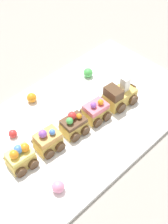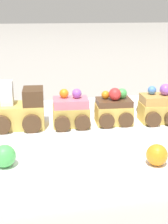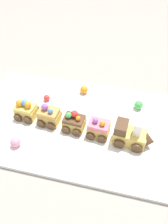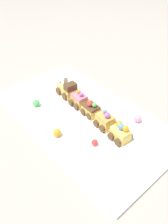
{
  "view_description": "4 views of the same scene",
  "coord_description": "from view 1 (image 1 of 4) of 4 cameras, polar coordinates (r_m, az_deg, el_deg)",
  "views": [
    {
      "loc": [
        -0.38,
        -0.42,
        0.64
      ],
      "look_at": [
        0.03,
        -0.01,
        0.04
      ],
      "focal_mm": 50.0,
      "sensor_mm": 36.0,
      "label": 1
    },
    {
      "loc": [
        0.13,
        0.48,
        0.2
      ],
      "look_at": [
        0.03,
        -0.03,
        0.03
      ],
      "focal_mm": 50.0,
      "sensor_mm": 36.0,
      "label": 2
    },
    {
      "loc": [
        0.1,
        -0.44,
        0.53
      ],
      "look_at": [
        -0.01,
        0.02,
        0.04
      ],
      "focal_mm": 35.0,
      "sensor_mm": 36.0,
      "label": 3
    },
    {
      "loc": [
        -0.5,
        0.42,
        0.56
      ],
      "look_at": [
        -0.03,
        0.02,
        0.05
      ],
      "focal_mm": 35.0,
      "sensor_mm": 36.0,
      "label": 4
    }
  ],
  "objects": [
    {
      "name": "gumball_pink",
      "position": [
        0.72,
        -4.76,
        -13.44
      ],
      "size": [
        0.03,
        0.03,
        0.03
      ],
      "primitive_type": "sphere",
      "color": "pink",
      "rests_on": "display_board"
    },
    {
      "name": "gumball_red",
      "position": [
        0.83,
        -12.89,
        -3.88
      ],
      "size": [
        0.02,
        0.02,
        0.02
      ],
      "primitive_type": "sphere",
      "color": "red",
      "rests_on": "display_board"
    },
    {
      "name": "cake_car_strawberry",
      "position": [
        0.84,
        2.17,
        0.12
      ],
      "size": [
        0.07,
        0.07,
        0.06
      ],
      "rotation": [
        0.0,
        0.0,
        -0.08
      ],
      "color": "#E0BC56",
      "rests_on": "display_board"
    },
    {
      "name": "display_board",
      "position": [
        0.85,
        -1.74,
        -1.97
      ],
      "size": [
        0.72,
        0.39,
        0.01
      ],
      "primitive_type": "cube",
      "color": "white",
      "rests_on": "ground_plane"
    },
    {
      "name": "cake_car_chocolate",
      "position": [
        0.81,
        -1.93,
        -2.39
      ],
      "size": [
        0.07,
        0.07,
        0.07
      ],
      "rotation": [
        0.0,
        0.0,
        -0.08
      ],
      "color": "#E0BC56",
      "rests_on": "display_board"
    },
    {
      "name": "gumball_green",
      "position": [
        0.97,
        0.75,
        7.19
      ],
      "size": [
        0.03,
        0.03,
        0.03
      ],
      "primitive_type": "sphere",
      "color": "#4CBC56",
      "rests_on": "display_board"
    },
    {
      "name": "cake_car_lemon",
      "position": [
        0.76,
        -11.55,
        -8.16
      ],
      "size": [
        0.07,
        0.07,
        0.07
      ],
      "rotation": [
        0.0,
        0.0,
        -0.08
      ],
      "color": "#E0BC56",
      "rests_on": "display_board"
    },
    {
      "name": "cake_car_caramel",
      "position": [
        0.78,
        -6.62,
        -5.27
      ],
      "size": [
        0.07,
        0.07,
        0.07
      ],
      "rotation": [
        0.0,
        0.0,
        -0.08
      ],
      "color": "#E0BC56",
      "rests_on": "display_board"
    },
    {
      "name": "cake_train_locomotive",
      "position": [
        0.89,
        6.88,
        3.2
      ],
      "size": [
        0.12,
        0.08,
        0.08
      ],
      "rotation": [
        0.0,
        0.0,
        -0.08
      ],
      "color": "#E0BC56",
      "rests_on": "display_board"
    },
    {
      "name": "ground_plane",
      "position": [
        0.86,
        -1.74,
        -2.24
      ],
      "size": [
        10.0,
        10.0,
        0.0
      ],
      "primitive_type": "plane",
      "color": "gray"
    },
    {
      "name": "gumball_orange",
      "position": [
        0.9,
        -9.55,
        2.59
      ],
      "size": [
        0.03,
        0.03,
        0.03
      ],
      "primitive_type": "sphere",
      "color": "orange",
      "rests_on": "display_board"
    }
  ]
}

